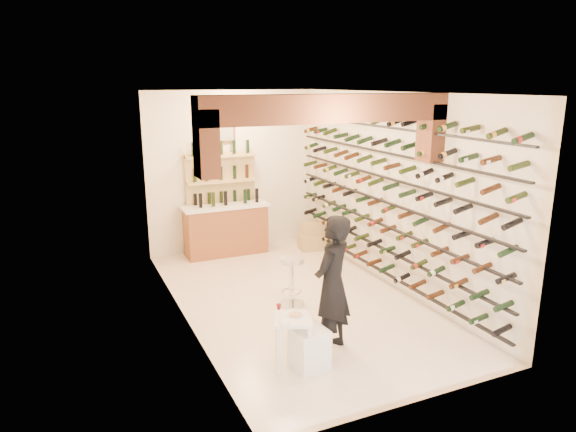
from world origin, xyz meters
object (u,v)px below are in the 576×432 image
Objects in this scene: back_counter at (226,228)px; white_stool at (309,348)px; tasting_table at (293,326)px; crate_lower at (312,242)px; person at (332,284)px; wine_rack at (381,196)px; chrome_barstool at (292,278)px.

back_counter reaches higher than white_stool.
white_stool is at bearing -95.00° from back_counter.
crate_lower is at bearing 82.33° from tasting_table.
tasting_table reaches higher than crate_lower.
back_counter is 4.48m from tasting_table.
person reaches higher than white_stool.
wine_rack is 2.49m from person.
tasting_table is (-0.58, -4.44, -0.00)m from back_counter.
wine_rack reaches higher than back_counter.
tasting_table is at bearing -119.70° from crate_lower.
person is 1.54m from chrome_barstool.
tasting_table is at bearing 154.99° from white_stool.
person is (0.62, 0.18, 0.36)m from tasting_table.
tasting_table is at bearing -97.41° from back_counter.
wine_rack is 3.17m from tasting_table.
chrome_barstool is at bearing -86.66° from back_counter.
chrome_barstool is at bearing -128.84° from person.
back_counter is (-1.83, 2.65, -1.02)m from wine_rack.
person is (0.05, -4.26, 0.36)m from back_counter.
tasting_table is 4.61m from crate_lower.
crate_lower is at bearing 56.80° from chrome_barstool.
crate_lower is (2.28, 3.99, -0.37)m from tasting_table.
chrome_barstool is (-1.67, -0.15, -1.11)m from wine_rack.
crate_lower is at bearing -147.73° from person.
wine_rack reaches higher than tasting_table.
wine_rack is 3.35× the size of back_counter.
wine_rack is 3.19m from white_stool.
back_counter is at bearing -123.67° from person.
person is 2.34× the size of chrome_barstool.
white_stool is 0.93× the size of crate_lower.
back_counter reaches higher than chrome_barstool.
person reaches higher than crate_lower.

